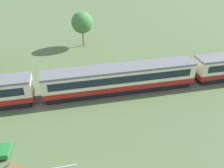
{
  "coord_description": "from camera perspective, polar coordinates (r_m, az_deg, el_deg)",
  "views": [
    {
      "loc": [
        -40.22,
        -26.69,
        19.27
      ],
      "look_at": [
        -34.0,
        1.26,
        1.59
      ],
      "focal_mm": 38.0,
      "sensor_mm": 36.0,
      "label": 1
    }
  ],
  "objects": [
    {
      "name": "passenger_train",
      "position": [
        33.96,
        2.37,
        1.5
      ],
      "size": [
        114.11,
        3.17,
        3.97
      ],
      "color": "#AD1E19",
      "rests_on": "ground_plane"
    },
    {
      "name": "railway_track",
      "position": [
        36.49,
        9.68,
        -0.67
      ],
      "size": [
        161.82,
        3.6,
        0.04
      ],
      "color": "#665B51",
      "rests_on": "ground_plane"
    },
    {
      "name": "yard_tree_1",
      "position": [
        49.17,
        -7.21,
        14.47
      ],
      "size": [
        4.32,
        4.32,
        7.07
      ],
      "color": "brown",
      "rests_on": "ground_plane"
    }
  ]
}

